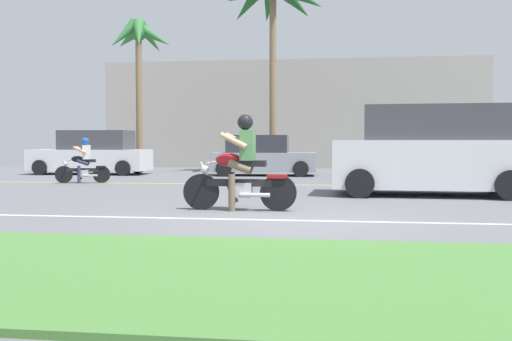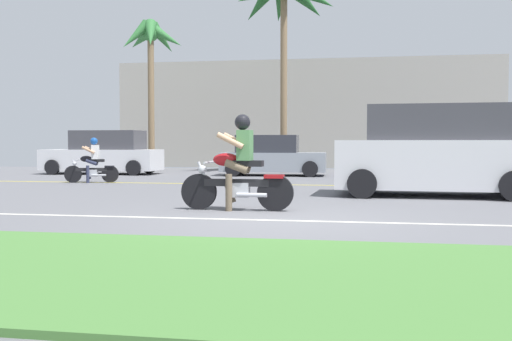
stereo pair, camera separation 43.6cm
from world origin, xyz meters
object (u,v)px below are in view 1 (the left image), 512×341
Objects in this scene: suv_nearby at (431,152)px; parked_car_2 at (403,155)px; palm_tree_0 at (139,46)px; parked_car_1 at (262,157)px; motorcyclist at (240,170)px; palm_tree_1 at (273,0)px; motorcyclist_distant at (83,164)px; parked_car_0 at (92,154)px.

suv_nearby is 8.25m from parked_car_2.
palm_tree_0 is (-10.46, 1.68, 4.43)m from parked_car_2.
suv_nearby reaches higher than parked_car_1.
suv_nearby is at bearing 44.10° from motorcyclist.
motorcyclist is 0.49× the size of parked_car_2.
parked_car_1 is 6.51m from palm_tree_1.
palm_tree_1 is 10.56m from motorcyclist_distant.
palm_tree_1 reaches higher than suv_nearby.
motorcyclist_distant is at bearing -84.33° from palm_tree_0.
motorcyclist is at bearing -135.90° from suv_nearby.
palm_tree_0 reaches higher than parked_car_1.
parked_car_2 is 7.95m from palm_tree_1.
parked_car_0 is (-7.58, 11.14, 0.04)m from motorcyclist.
parked_car_0 is at bearing -160.42° from palm_tree_1.
palm_tree_0 is at bearing 67.51° from parked_car_0.
parked_car_0 is (-11.37, 7.46, -0.22)m from suv_nearby.
motorcyclist_distant is (1.73, -4.67, -0.19)m from parked_car_0.
palm_tree_0 reaches higher than parked_car_2.
motorcyclist is 0.33× the size of palm_tree_0.
parked_car_1 is at bearing 45.52° from motorcyclist_distant.
motorcyclist is 11.32m from parked_car_1.
parked_car_0 is 2.78× the size of motorcyclist_distant.
palm_tree_0 reaches higher than parked_car_0.
motorcyclist reaches higher than parked_car_1.
parked_car_1 is 0.48× the size of palm_tree_1.
palm_tree_1 is (-4.90, 1.56, 6.07)m from parked_car_2.
suv_nearby is 1.09× the size of parked_car_2.
motorcyclist_distant is (-4.71, -4.80, -0.11)m from parked_car_1.
palm_tree_1 is (6.58, 2.34, 6.04)m from parked_car_0.
palm_tree_0 reaches higher than motorcyclist_distant.
motorcyclist_distant is (0.71, -7.14, -4.59)m from palm_tree_0.
palm_tree_1 is at bearing 94.24° from motorcyclist.
parked_car_2 is at bearing -17.62° from palm_tree_1.
palm_tree_0 is at bearing 170.85° from parked_car_2.
parked_car_1 is at bearing 123.03° from suv_nearby.
motorcyclist_distant is (-4.85, -7.01, -6.24)m from palm_tree_1.
parked_car_2 is 11.18m from motorcyclist_distant.
motorcyclist is at bearing -64.26° from palm_tree_0.
parked_car_2 is 2.61× the size of motorcyclist_distant.
parked_car_1 is at bearing -172.53° from parked_car_2.
parked_car_2 reaches higher than parked_car_1.
parked_car_0 is 6.44m from parked_car_1.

